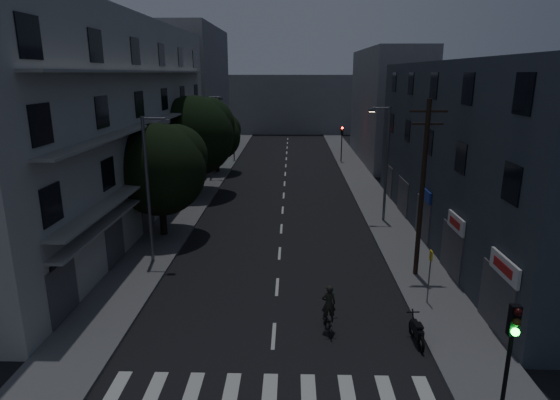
{
  "coord_description": "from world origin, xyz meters",
  "views": [
    {
      "loc": [
        0.69,
        -14.86,
        10.33
      ],
      "look_at": [
        0.0,
        12.0,
        3.0
      ],
      "focal_mm": 30.0,
      "sensor_mm": 36.0,
      "label": 1
    }
  ],
  "objects_px": {
    "cyclist": "(328,316)",
    "bus_stop_sign": "(430,267)",
    "motorcycle": "(417,332)",
    "utility_pole": "(422,186)",
    "traffic_signal_near": "(511,344)"
  },
  "relations": [
    {
      "from": "motorcycle",
      "to": "cyclist",
      "type": "xyz_separation_m",
      "value": [
        -3.43,
        0.77,
        0.23
      ]
    },
    {
      "from": "bus_stop_sign",
      "to": "cyclist",
      "type": "bearing_deg",
      "value": -153.48
    },
    {
      "from": "cyclist",
      "to": "bus_stop_sign",
      "type": "bearing_deg",
      "value": 18.21
    },
    {
      "from": "traffic_signal_near",
      "to": "cyclist",
      "type": "xyz_separation_m",
      "value": [
        -4.56,
        5.71,
        -2.41
      ]
    },
    {
      "from": "motorcycle",
      "to": "bus_stop_sign",
      "type": "bearing_deg",
      "value": 64.6
    },
    {
      "from": "traffic_signal_near",
      "to": "bus_stop_sign",
      "type": "height_order",
      "value": "traffic_signal_near"
    },
    {
      "from": "traffic_signal_near",
      "to": "bus_stop_sign",
      "type": "distance_m",
      "value": 8.16
    },
    {
      "from": "cyclist",
      "to": "traffic_signal_near",
      "type": "bearing_deg",
      "value": -59.71
    },
    {
      "from": "utility_pole",
      "to": "motorcycle",
      "type": "relative_size",
      "value": 4.95
    },
    {
      "from": "bus_stop_sign",
      "to": "motorcycle",
      "type": "bearing_deg",
      "value": -112.38
    },
    {
      "from": "utility_pole",
      "to": "bus_stop_sign",
      "type": "relative_size",
      "value": 3.56
    },
    {
      "from": "bus_stop_sign",
      "to": "utility_pole",
      "type": "bearing_deg",
      "value": 85.13
    },
    {
      "from": "utility_pole",
      "to": "bus_stop_sign",
      "type": "height_order",
      "value": "utility_pole"
    },
    {
      "from": "bus_stop_sign",
      "to": "cyclist",
      "type": "relative_size",
      "value": 1.23
    },
    {
      "from": "utility_pole",
      "to": "motorcycle",
      "type": "xyz_separation_m",
      "value": [
        -1.56,
        -6.31,
        -4.41
      ]
    }
  ]
}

